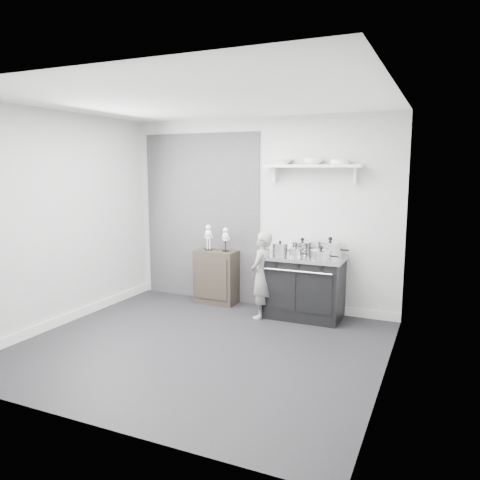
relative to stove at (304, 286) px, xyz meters
name	(u,v)px	position (x,y,z in m)	size (l,w,h in m)	color
ground	(200,346)	(-0.77, -1.48, -0.43)	(4.00, 4.00, 0.00)	black
room_shell	(198,200)	(-0.86, -1.33, 1.21)	(4.02, 3.62, 2.71)	#A6A6A4
wall_shelf	(313,167)	(0.03, 0.20, 1.58)	(1.30, 0.26, 0.24)	silver
stove	(304,286)	(0.00, 0.00, 0.00)	(1.05, 0.66, 0.85)	black
side_cabinet	(217,277)	(-1.38, 0.13, -0.03)	(0.61, 0.35, 0.79)	black
child	(262,275)	(-0.51, -0.24, 0.16)	(0.42, 0.28, 1.16)	gray
pot_front_left	(280,249)	(-0.30, -0.12, 0.50)	(0.29, 0.20, 0.20)	silver
pot_back_left	(302,247)	(-0.08, 0.14, 0.50)	(0.38, 0.29, 0.22)	silver
pot_back_right	(330,248)	(0.31, 0.11, 0.52)	(0.41, 0.32, 0.26)	silver
pot_front_right	(321,255)	(0.27, -0.19, 0.48)	(0.36, 0.27, 0.17)	silver
pot_front_center	(295,252)	(-0.08, -0.15, 0.48)	(0.26, 0.17, 0.15)	silver
skeleton_full	(208,235)	(-1.51, 0.13, 0.58)	(0.12, 0.08, 0.44)	silver
skeleton_torso	(226,238)	(-1.23, 0.13, 0.56)	(0.11, 0.07, 0.40)	silver
bowl_large	(282,162)	(-0.41, 0.19, 1.65)	(0.30, 0.30, 0.07)	white
bowl_small	(313,161)	(0.03, 0.19, 1.65)	(0.25, 0.25, 0.08)	white
plate_stack	(340,162)	(0.38, 0.19, 1.64)	(0.24, 0.24, 0.06)	white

